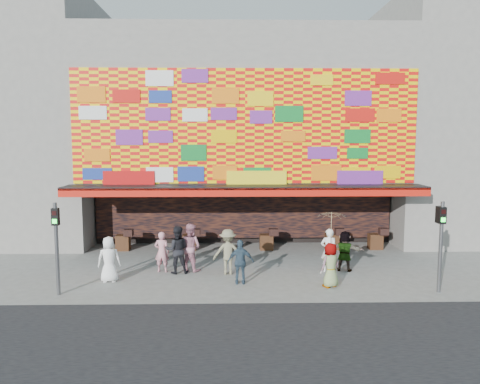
{
  "coord_description": "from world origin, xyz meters",
  "views": [
    {
      "loc": [
        -0.67,
        -16.26,
        4.97
      ],
      "look_at": [
        -0.26,
        2.0,
        2.94
      ],
      "focal_mm": 35.0,
      "sensor_mm": 36.0,
      "label": 1
    }
  ],
  "objects_px": {
    "signal_left": "(56,238)",
    "ped_c": "(177,250)",
    "ped_a": "(109,259)",
    "ped_d": "(228,252)",
    "signal_right": "(441,236)",
    "parasol": "(331,225)",
    "ped_h": "(329,250)",
    "ped_i": "(190,247)",
    "ped_f": "(345,251)",
    "ped_e": "(241,262)",
    "ped_b": "(162,252)",
    "ped_g": "(331,265)"
  },
  "relations": [
    {
      "from": "signal_left",
      "to": "ped_c",
      "type": "height_order",
      "value": "signal_left"
    },
    {
      "from": "ped_a",
      "to": "ped_d",
      "type": "height_order",
      "value": "ped_d"
    },
    {
      "from": "signal_right",
      "to": "parasol",
      "type": "bearing_deg",
      "value": 170.04
    },
    {
      "from": "ped_h",
      "to": "parasol",
      "type": "relative_size",
      "value": 0.9
    },
    {
      "from": "signal_right",
      "to": "parasol",
      "type": "distance_m",
      "value": 3.52
    },
    {
      "from": "ped_i",
      "to": "ped_a",
      "type": "bearing_deg",
      "value": 57.36
    },
    {
      "from": "signal_left",
      "to": "ped_f",
      "type": "xyz_separation_m",
      "value": [
        9.9,
        2.54,
        -1.08
      ]
    },
    {
      "from": "ped_h",
      "to": "parasol",
      "type": "xyz_separation_m",
      "value": [
        -0.32,
        -1.81,
        1.31
      ]
    },
    {
      "from": "ped_h",
      "to": "ped_e",
      "type": "bearing_deg",
      "value": 26.49
    },
    {
      "from": "signal_right",
      "to": "ped_d",
      "type": "height_order",
      "value": "signal_right"
    },
    {
      "from": "ped_b",
      "to": "ped_h",
      "type": "height_order",
      "value": "ped_h"
    },
    {
      "from": "ped_h",
      "to": "parasol",
      "type": "distance_m",
      "value": 2.26
    },
    {
      "from": "signal_right",
      "to": "ped_h",
      "type": "xyz_separation_m",
      "value": [
        -3.13,
        2.41,
        -1.03
      ]
    },
    {
      "from": "ped_b",
      "to": "ped_c",
      "type": "xyz_separation_m",
      "value": [
        0.59,
        -0.2,
        0.12
      ]
    },
    {
      "from": "signal_left",
      "to": "ped_i",
      "type": "height_order",
      "value": "signal_left"
    },
    {
      "from": "signal_right",
      "to": "ped_i",
      "type": "bearing_deg",
      "value": 161.8
    },
    {
      "from": "signal_right",
      "to": "ped_c",
      "type": "height_order",
      "value": "signal_right"
    },
    {
      "from": "signal_left",
      "to": "ped_a",
      "type": "height_order",
      "value": "signal_left"
    },
    {
      "from": "signal_right",
      "to": "ped_b",
      "type": "height_order",
      "value": "signal_right"
    },
    {
      "from": "ped_d",
      "to": "ped_f",
      "type": "height_order",
      "value": "ped_d"
    },
    {
      "from": "signal_left",
      "to": "ped_d",
      "type": "bearing_deg",
      "value": 22.06
    },
    {
      "from": "ped_c",
      "to": "ped_h",
      "type": "distance_m",
      "value": 5.71
    },
    {
      "from": "ped_b",
      "to": "ped_i",
      "type": "bearing_deg",
      "value": -164.67
    },
    {
      "from": "ped_b",
      "to": "parasol",
      "type": "xyz_separation_m",
      "value": [
        5.98,
        -1.97,
        1.38
      ]
    },
    {
      "from": "ped_d",
      "to": "parasol",
      "type": "relative_size",
      "value": 0.92
    },
    {
      "from": "ped_b",
      "to": "ped_f",
      "type": "bearing_deg",
      "value": -174.46
    },
    {
      "from": "signal_left",
      "to": "ped_h",
      "type": "relative_size",
      "value": 1.8
    },
    {
      "from": "ped_g",
      "to": "ped_h",
      "type": "relative_size",
      "value": 0.91
    },
    {
      "from": "signal_right",
      "to": "ped_b",
      "type": "xyz_separation_m",
      "value": [
        -9.44,
        2.58,
        -1.09
      ]
    },
    {
      "from": "ped_b",
      "to": "ped_c",
      "type": "bearing_deg",
      "value": 167.59
    },
    {
      "from": "signal_right",
      "to": "ped_f",
      "type": "height_order",
      "value": "signal_right"
    },
    {
      "from": "ped_g",
      "to": "ped_c",
      "type": "bearing_deg",
      "value": -47.13
    },
    {
      "from": "ped_a",
      "to": "ped_d",
      "type": "bearing_deg",
      "value": -179.35
    },
    {
      "from": "ped_a",
      "to": "ped_h",
      "type": "distance_m",
      "value": 8.04
    },
    {
      "from": "ped_b",
      "to": "parasol",
      "type": "relative_size",
      "value": 0.84
    },
    {
      "from": "ped_g",
      "to": "ped_a",
      "type": "bearing_deg",
      "value": -34.46
    },
    {
      "from": "ped_e",
      "to": "parasol",
      "type": "distance_m",
      "value": 3.36
    },
    {
      "from": "signal_left",
      "to": "ped_f",
      "type": "height_order",
      "value": "signal_left"
    },
    {
      "from": "signal_right",
      "to": "ped_h",
      "type": "bearing_deg",
      "value": 142.42
    },
    {
      "from": "ped_c",
      "to": "ped_g",
      "type": "relative_size",
      "value": 1.18
    },
    {
      "from": "signal_right",
      "to": "ped_c",
      "type": "relative_size",
      "value": 1.68
    },
    {
      "from": "ped_c",
      "to": "ped_g",
      "type": "xyz_separation_m",
      "value": [
        5.38,
        -1.78,
        -0.14
      ]
    },
    {
      "from": "ped_g",
      "to": "ped_e",
      "type": "bearing_deg",
      "value": -36.5
    },
    {
      "from": "signal_right",
      "to": "ped_h",
      "type": "relative_size",
      "value": 1.8
    },
    {
      "from": "parasol",
      "to": "ped_b",
      "type": "bearing_deg",
      "value": 161.74
    },
    {
      "from": "signal_right",
      "to": "ped_g",
      "type": "height_order",
      "value": "signal_right"
    },
    {
      "from": "signal_left",
      "to": "ped_f",
      "type": "bearing_deg",
      "value": 14.4
    },
    {
      "from": "signal_right",
      "to": "ped_d",
      "type": "bearing_deg",
      "value": 162.31
    },
    {
      "from": "ped_a",
      "to": "signal_right",
      "type": "bearing_deg",
      "value": 162.08
    },
    {
      "from": "ped_b",
      "to": "ped_f",
      "type": "xyz_separation_m",
      "value": [
        6.94,
        -0.04,
        0.01
      ]
    }
  ]
}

